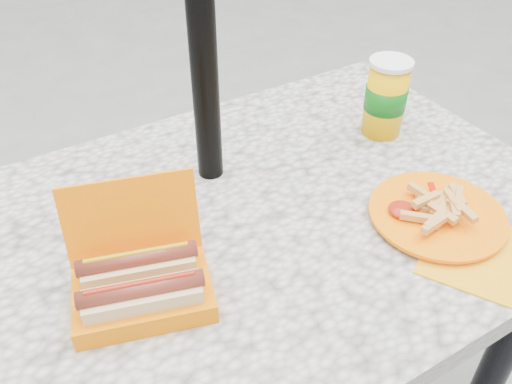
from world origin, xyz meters
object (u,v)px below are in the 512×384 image
umbrella_pole (200,0)px  soda_cup (386,97)px  hotdog_box (141,283)px  fries_plate (440,216)px

umbrella_pole → soda_cup: bearing=-8.6°
hotdog_box → fries_plate: bearing=4.9°
hotdog_box → fries_plate: (0.53, -0.11, -0.02)m
umbrella_pole → soda_cup: size_ratio=12.76×
fries_plate → soda_cup: bearing=68.7°
umbrella_pole → hotdog_box: bearing=-134.9°
umbrella_pole → hotdog_box: (-0.24, -0.24, -0.31)m
umbrella_pole → fries_plate: umbrella_pole is taller
umbrella_pole → soda_cup: 0.48m
fries_plate → soda_cup: soda_cup is taller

